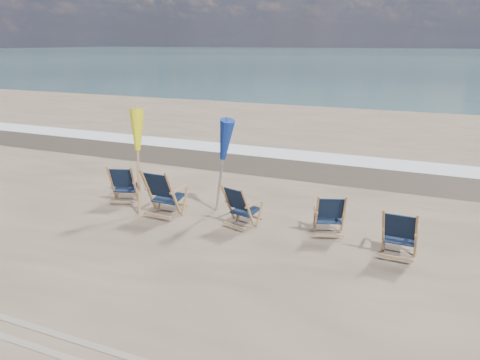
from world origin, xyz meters
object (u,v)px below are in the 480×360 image
Objects in this scene: beach_chair_2 at (248,210)px; beach_chair_4 at (416,237)px; umbrella_blue at (221,141)px; beach_chair_3 at (343,216)px; beach_chair_1 at (173,196)px; beach_chair_0 at (134,185)px; umbrella_yellow at (136,136)px.

beach_chair_2 is 3.03m from beach_chair_4.
umbrella_blue reaches higher than beach_chair_4.
umbrella_blue is at bearing -19.95° from beach_chair_2.
beach_chair_1 is at bearing -10.84° from beach_chair_3.
beach_chair_0 is 6.00m from beach_chair_4.
beach_chair_4 is at bearing -1.99° from umbrella_yellow.
umbrella_yellow is at bearing -14.39° from beach_chair_3.
beach_chair_2 is at bearing -36.72° from umbrella_blue.
beach_chair_0 is at bearing -3.79° from beach_chair_4.
beach_chair_3 is 0.40× the size of umbrella_yellow.
beach_chair_4 is (4.65, -0.06, -0.08)m from beach_chair_1.
beach_chair_1 reaches higher than beach_chair_4.
beach_chair_0 is at bearing -19.67° from beach_chair_3.
beach_chair_4 is (3.03, -0.13, 0.01)m from beach_chair_2.
beach_chair_2 is 0.98× the size of beach_chair_4.
beach_chair_0 reaches higher than beach_chair_2.
beach_chair_3 is (3.35, 0.51, -0.10)m from beach_chair_1.
beach_chair_0 is 2.36m from umbrella_blue.
beach_chair_3 is at bearing -149.15° from beach_chair_2.
umbrella_blue is (-2.61, 0.21, 1.15)m from beach_chair_3.
umbrella_yellow is at bearing -0.17° from beach_chair_4.
beach_chair_0 is 1.43m from beach_chair_1.
beach_chair_1 reaches higher than beach_chair_2.
umbrella_blue is at bearing -133.37° from beach_chair_1.
beach_chair_4 is 0.42× the size of umbrella_yellow.
beach_chair_4 is at bearing -178.32° from beach_chair_1.
beach_chair_3 is at bearing -168.97° from beach_chair_1.
beach_chair_1 is at bearing -8.38° from umbrella_yellow.
beach_chair_3 is at bearing -21.86° from beach_chair_4.
umbrella_yellow reaches higher than beach_chair_0.
beach_chair_2 is (2.94, -0.45, -0.01)m from beach_chair_0.
beach_chair_3 is 0.95× the size of beach_chair_4.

